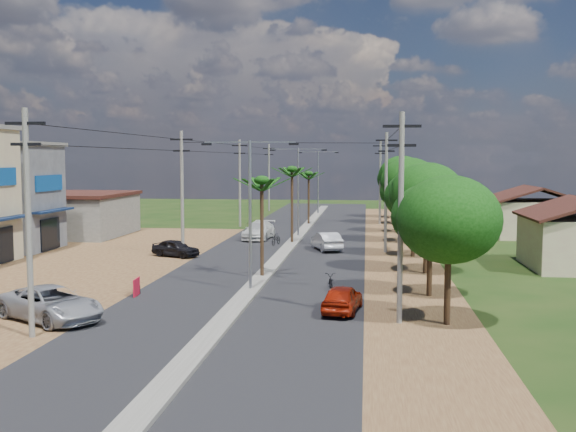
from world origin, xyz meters
name	(u,v)px	position (x,y,z in m)	size (l,w,h in m)	color
ground	(250,292)	(0.00, 0.00, 0.00)	(160.00, 160.00, 0.00)	black
road	(285,253)	(0.00, 15.00, 0.02)	(12.00, 110.00, 0.04)	black
median	(289,246)	(0.00, 18.00, 0.09)	(1.00, 90.00, 0.18)	#605E56
dirt_lot_west	(51,263)	(-15.00, 8.00, 0.02)	(18.00, 46.00, 0.04)	#4E2E1B
dirt_shoulder_east	(399,254)	(8.50, 15.00, 0.01)	(5.00, 90.00, 0.03)	#4E2E1B
low_shed	(69,214)	(-21.00, 24.00, 1.97)	(10.40, 10.40, 3.95)	#605E56
house_east_far	(533,210)	(21.00, 28.00, 2.39)	(7.60, 7.50, 4.60)	tan
tree_east_a	(449,220)	(9.50, -6.00, 4.49)	(4.40, 4.40, 6.37)	black
tree_east_b	(430,216)	(9.30, 0.00, 4.11)	(4.00, 4.00, 5.83)	black
tree_east_c	(427,195)	(9.70, 7.00, 4.86)	(4.60, 4.60, 6.83)	black
tree_east_d	(414,197)	(9.40, 14.00, 4.34)	(4.20, 4.20, 6.13)	black
tree_east_e	(409,182)	(9.60, 22.00, 5.09)	(4.80, 4.80, 7.14)	black
tree_east_f	(400,192)	(9.20, 30.00, 3.89)	(3.80, 3.80, 5.52)	black
tree_east_g	(402,176)	(9.80, 38.00, 5.24)	(5.00, 5.00, 7.38)	black
tree_east_h	(396,179)	(9.50, 46.00, 4.64)	(4.40, 4.40, 6.52)	black
palm_median_near	(262,185)	(0.00, 4.00, 5.54)	(2.00, 2.00, 6.15)	black
palm_median_mid	(292,173)	(0.00, 20.00, 5.90)	(2.00, 2.00, 6.55)	black
palm_median_far	(309,176)	(0.00, 36.00, 5.26)	(2.00, 2.00, 5.85)	black
streetlight_near	(250,202)	(0.00, 0.00, 4.79)	(5.10, 0.18, 8.00)	gray
streetlight_mid	(298,184)	(0.00, 25.00, 4.79)	(5.10, 0.18, 8.00)	gray
streetlight_far	(318,177)	(0.00, 50.00, 4.79)	(5.10, 0.18, 8.00)	gray
utility_pole_w_a	(28,218)	(-7.00, -10.00, 4.76)	(1.60, 0.24, 9.00)	#605E56
utility_pole_w_b	(182,191)	(-7.00, 12.00, 4.76)	(1.60, 0.24, 9.00)	#605E56
utility_pole_w_c	(240,181)	(-7.00, 34.00, 4.76)	(1.60, 0.24, 9.00)	#605E56
utility_pole_w_d	(269,176)	(-7.00, 55.00, 4.76)	(1.60, 0.24, 9.00)	#605E56
utility_pole_e_a	(401,213)	(7.50, -6.00, 4.76)	(1.60, 0.24, 9.00)	#605E56
utility_pole_e_b	(386,189)	(7.50, 16.00, 4.76)	(1.60, 0.24, 9.00)	#605E56
utility_pole_e_c	(380,180)	(7.50, 38.00, 4.76)	(1.60, 0.24, 9.00)	#605E56
car_red_near	(342,299)	(5.00, -4.25, 0.63)	(1.50, 3.72, 1.27)	maroon
car_silver_mid	(326,242)	(3.04, 16.54, 0.70)	(1.49, 4.27, 1.41)	#989AA0
car_white_far	(259,231)	(-3.23, 22.95, 0.75)	(2.11, 5.19, 1.51)	silver
car_parked_silver	(51,304)	(-7.50, -7.33, 0.74)	(2.45, 5.31, 1.48)	#989AA0
car_parked_dark	(176,249)	(-7.50, 11.89, 0.62)	(1.46, 3.63, 1.24)	black
moto_rider_east	(331,283)	(4.22, 0.76, 0.43)	(0.57, 1.65, 0.87)	black
moto_rider_west_a	(276,239)	(-1.20, 19.15, 0.50)	(0.67, 1.92, 1.01)	black
moto_rider_west_b	(249,228)	(-5.00, 28.07, 0.49)	(0.46, 1.64, 0.98)	black
roadside_sign	(137,287)	(-5.61, -1.78, 0.46)	(0.17, 1.13, 0.94)	#AF1027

